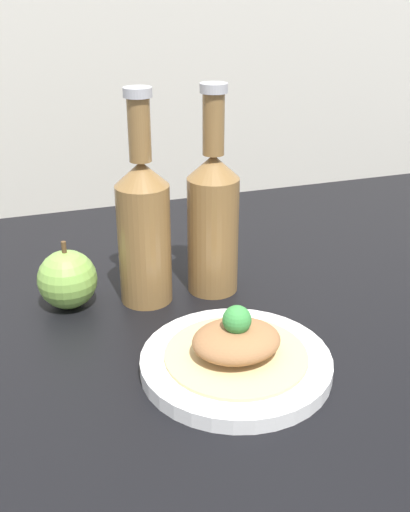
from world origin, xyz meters
TOP-DOWN VIEW (x-y plane):
  - ground_plane at (0.00, 0.00)cm, footprint 180.00×110.00cm
  - plate at (-1.29, -7.38)cm, footprint 22.19×22.19cm
  - plated_food at (-1.29, -7.38)cm, footprint 16.58×16.58cm
  - cider_bottle_left at (-7.08, 12.62)cm, footprint 7.26×7.26cm
  - cider_bottle_right at (2.81, 12.62)cm, footprint 7.26×7.26cm
  - apple at (-17.73, 14.12)cm, footprint 8.15×8.15cm

SIDE VIEW (x-z plane):
  - ground_plane at x=0.00cm, z-range -4.00..0.00cm
  - plate at x=-1.29cm, z-range 0.07..2.30cm
  - plated_food at x=-1.29cm, z-range 0.48..7.04cm
  - apple at x=-17.73cm, z-range -0.77..8.93cm
  - cider_bottle_left at x=-7.08cm, z-range -3.54..25.87cm
  - cider_bottle_right at x=2.81cm, z-range -3.54..25.87cm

